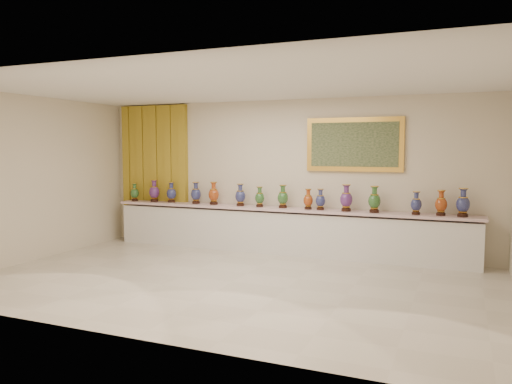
# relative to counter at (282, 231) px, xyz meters

# --- Properties ---
(ground) EXTENTS (8.00, 8.00, 0.00)m
(ground) POSITION_rel_counter_xyz_m (0.00, -2.27, -0.44)
(ground) COLOR beige
(ground) RESTS_ON ground
(room) EXTENTS (8.00, 8.00, 8.00)m
(room) POSITION_rel_counter_xyz_m (-2.33, 0.17, 1.16)
(room) COLOR beige
(room) RESTS_ON ground
(counter) EXTENTS (7.28, 0.48, 0.90)m
(counter) POSITION_rel_counter_xyz_m (0.00, 0.00, 0.00)
(counter) COLOR white
(counter) RESTS_ON ground
(vase_0) EXTENTS (0.23, 0.23, 0.39)m
(vase_0) POSITION_rel_counter_xyz_m (-3.41, -0.05, 0.64)
(vase_0) COLOR black
(vase_0) RESTS_ON counter
(vase_1) EXTENTS (0.27, 0.27, 0.48)m
(vase_1) POSITION_rel_counter_xyz_m (-2.92, -0.03, 0.68)
(vase_1) COLOR black
(vase_1) RESTS_ON counter
(vase_2) EXTENTS (0.25, 0.25, 0.44)m
(vase_2) POSITION_rel_counter_xyz_m (-2.50, -0.01, 0.66)
(vase_2) COLOR black
(vase_2) RESTS_ON counter
(vase_3) EXTENTS (0.25, 0.25, 0.45)m
(vase_3) POSITION_rel_counter_xyz_m (-1.90, -0.01, 0.67)
(vase_3) COLOR black
(vase_3) RESTS_ON counter
(vase_4) EXTENTS (0.23, 0.23, 0.47)m
(vase_4) POSITION_rel_counter_xyz_m (-1.49, -0.01, 0.67)
(vase_4) COLOR black
(vase_4) RESTS_ON counter
(vase_5) EXTENTS (0.27, 0.27, 0.44)m
(vase_5) POSITION_rel_counter_xyz_m (-0.88, -0.02, 0.66)
(vase_5) COLOR black
(vase_5) RESTS_ON counter
(vase_6) EXTENTS (0.19, 0.19, 0.40)m
(vase_6) POSITION_rel_counter_xyz_m (-0.46, -0.03, 0.64)
(vase_6) COLOR black
(vase_6) RESTS_ON counter
(vase_7) EXTENTS (0.22, 0.22, 0.45)m
(vase_7) POSITION_rel_counter_xyz_m (0.02, -0.01, 0.66)
(vase_7) COLOR black
(vase_7) RESTS_ON counter
(vase_8) EXTENTS (0.18, 0.18, 0.39)m
(vase_8) POSITION_rel_counter_xyz_m (0.54, -0.05, 0.64)
(vase_8) COLOR black
(vase_8) RESTS_ON counter
(vase_9) EXTENTS (0.19, 0.19, 0.40)m
(vase_9) POSITION_rel_counter_xyz_m (0.78, -0.05, 0.64)
(vase_9) COLOR black
(vase_9) RESTS_ON counter
(vase_10) EXTENTS (0.24, 0.24, 0.49)m
(vase_10) POSITION_rel_counter_xyz_m (1.27, -0.06, 0.69)
(vase_10) COLOR black
(vase_10) RESTS_ON counter
(vase_11) EXTENTS (0.27, 0.27, 0.48)m
(vase_11) POSITION_rel_counter_xyz_m (1.78, -0.06, 0.68)
(vase_11) COLOR black
(vase_11) RESTS_ON counter
(vase_12) EXTENTS (0.21, 0.21, 0.41)m
(vase_12) POSITION_rel_counter_xyz_m (2.50, -0.06, 0.65)
(vase_12) COLOR black
(vase_12) RESTS_ON counter
(vase_13) EXTENTS (0.22, 0.22, 0.44)m
(vase_13) POSITION_rel_counter_xyz_m (2.90, -0.02, 0.66)
(vase_13) COLOR black
(vase_13) RESTS_ON counter
(vase_14) EXTENTS (0.24, 0.24, 0.48)m
(vase_14) POSITION_rel_counter_xyz_m (3.25, -0.04, 0.68)
(vase_14) COLOR black
(vase_14) RESTS_ON counter
(label_card) EXTENTS (0.10, 0.06, 0.00)m
(label_card) POSITION_rel_counter_xyz_m (-2.43, -0.14, 0.47)
(label_card) COLOR white
(label_card) RESTS_ON counter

